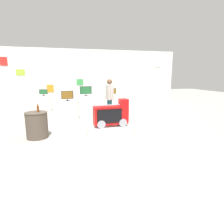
% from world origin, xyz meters
% --- Properties ---
extents(ground_plane, '(30.00, 30.00, 0.00)m').
position_xyz_m(ground_plane, '(0.00, 0.00, 0.00)').
color(ground_plane, '#9E998E').
extents(back_wall_display, '(11.88, 0.13, 3.25)m').
position_xyz_m(back_wall_display, '(-0.00, 5.31, 1.63)').
color(back_wall_display, silver).
rests_on(back_wall_display, ground).
extents(main_display_pedestal, '(1.56, 1.56, 0.22)m').
position_xyz_m(main_display_pedestal, '(0.40, -0.48, 0.11)').
color(main_display_pedestal, silver).
rests_on(main_display_pedestal, ground).
extents(novelty_firetruck_tv, '(1.08, 0.42, 0.84)m').
position_xyz_m(novelty_firetruck_tv, '(0.42, -0.48, 0.56)').
color(novelty_firetruck_tv, gray).
rests_on(novelty_firetruck_tv, main_display_pedestal).
extents(display_pedestal_left_rear, '(0.71, 0.71, 0.77)m').
position_xyz_m(display_pedestal_left_rear, '(-1.99, 3.79, 0.38)').
color(display_pedestal_left_rear, silver).
rests_on(display_pedestal_left_rear, ground).
extents(tv_on_left_rear, '(0.40, 0.16, 0.32)m').
position_xyz_m(tv_on_left_rear, '(-1.99, 3.78, 0.95)').
color(tv_on_left_rear, black).
rests_on(tv_on_left_rear, display_pedestal_left_rear).
extents(display_pedestal_center_rear, '(0.89, 0.89, 0.77)m').
position_xyz_m(display_pedestal_center_rear, '(0.04, 3.23, 0.38)').
color(display_pedestal_center_rear, silver).
rests_on(display_pedestal_center_rear, ground).
extents(tv_on_center_rear, '(0.58, 0.21, 0.47)m').
position_xyz_m(tv_on_center_rear, '(0.04, 3.22, 1.03)').
color(tv_on_center_rear, black).
rests_on(tv_on_center_rear, display_pedestal_center_rear).
extents(display_pedestal_right_rear, '(0.83, 0.83, 0.77)m').
position_xyz_m(display_pedestal_right_rear, '(1.34, 3.20, 0.38)').
color(display_pedestal_right_rear, silver).
rests_on(display_pedestal_right_rear, ground).
extents(tv_on_right_rear, '(0.45, 0.18, 0.36)m').
position_xyz_m(tv_on_right_rear, '(1.34, 3.20, 0.96)').
color(tv_on_right_rear, black).
rests_on(tv_on_right_rear, display_pedestal_right_rear).
extents(display_pedestal_far_right, '(0.88, 0.88, 0.77)m').
position_xyz_m(display_pedestal_far_right, '(-0.86, 1.70, 0.38)').
color(display_pedestal_far_right, silver).
rests_on(display_pedestal_far_right, ground).
extents(tv_on_far_right, '(0.47, 0.18, 0.40)m').
position_xyz_m(tv_on_far_right, '(-0.86, 1.70, 0.98)').
color(tv_on_far_right, black).
rests_on(tv_on_far_right, display_pedestal_far_right).
extents(side_table_round, '(0.63, 0.63, 0.76)m').
position_xyz_m(side_table_round, '(-1.76, -0.37, 0.39)').
color(side_table_round, '#4C4238').
rests_on(side_table_round, ground).
extents(bottle_on_side_table, '(0.07, 0.07, 0.24)m').
position_xyz_m(bottle_on_side_table, '(-1.70, -0.37, 0.85)').
color(bottle_on_side_table, brown).
rests_on(bottle_on_side_table, side_table_round).
extents(shopper_browsing_near_truck, '(0.23, 0.56, 1.64)m').
position_xyz_m(shopper_browsing_near_truck, '(0.69, 0.91, 0.96)').
color(shopper_browsing_near_truck, '#194751').
rests_on(shopper_browsing_near_truck, ground).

